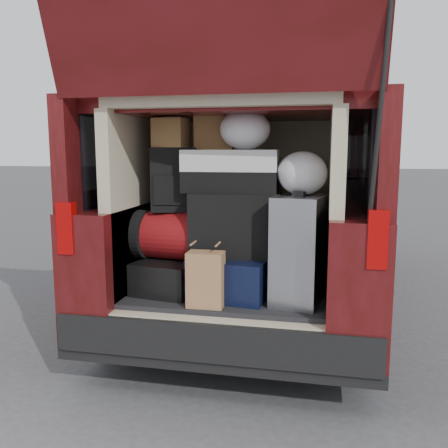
{
  "coord_description": "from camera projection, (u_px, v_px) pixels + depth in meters",
  "views": [
    {
      "loc": [
        0.58,
        -2.79,
        1.46
      ],
      "look_at": [
        -0.04,
        0.2,
        0.99
      ],
      "focal_mm": 38.0,
      "sensor_mm": 36.0,
      "label": 1
    }
  ],
  "objects": [
    {
      "name": "kraft_bag",
      "position": [
        206.0,
        279.0,
        2.79
      ],
      "size": [
        0.21,
        0.14,
        0.33
      ],
      "primitive_type": "cube",
      "rotation": [
        0.0,
        0.0,
        0.01
      ],
      "color": "#AE7B4E",
      "rests_on": "load_floor"
    },
    {
      "name": "twotone_duffel",
      "position": [
        231.0,
        171.0,
        2.99
      ],
      "size": [
        0.6,
        0.32,
        0.26
      ],
      "primitive_type": "cube",
      "rotation": [
        0.0,
        0.0,
        0.03
      ],
      "color": "silver",
      "rests_on": "black_soft_case"
    },
    {
      "name": "backpack",
      "position": [
        174.0,
        180.0,
        3.07
      ],
      "size": [
        0.32,
        0.23,
        0.41
      ],
      "primitive_type": "cube",
      "rotation": [
        0.0,
        0.0,
        0.2
      ],
      "color": "black",
      "rests_on": "red_duffel"
    },
    {
      "name": "plastic_bag_center",
      "position": [
        245.0,
        129.0,
        2.94
      ],
      "size": [
        0.32,
        0.3,
        0.25
      ],
      "primitive_type": "ellipsoid",
      "rotation": [
        0.0,
        0.0,
        0.02
      ],
      "color": "silver",
      "rests_on": "twotone_duffel"
    },
    {
      "name": "grocery_sack_lower",
      "position": [
        171.0,
        133.0,
        3.02
      ],
      "size": [
        0.21,
        0.18,
        0.18
      ],
      "primitive_type": "cube",
      "rotation": [
        0.0,
        0.0,
        -0.08
      ],
      "color": "brown",
      "rests_on": "backpack"
    },
    {
      "name": "grocery_sack_upper",
      "position": [
        214.0,
        131.0,
        3.09
      ],
      "size": [
        0.27,
        0.23,
        0.24
      ],
      "primitive_type": "cube",
      "rotation": [
        0.0,
        0.0,
        0.14
      ],
      "color": "brown",
      "rests_on": "twotone_duffel"
    },
    {
      "name": "minivan",
      "position": [
        262.0,
        207.0,
        4.69
      ],
      "size": [
        1.9,
        5.35,
        2.77
      ],
      "color": "black",
      "rests_on": "ground"
    },
    {
      "name": "black_soft_case",
      "position": [
        234.0,
        224.0,
        3.02
      ],
      "size": [
        0.6,
        0.41,
        0.4
      ],
      "primitive_type": "cube",
      "rotation": [
        0.0,
        0.0,
        0.14
      ],
      "color": "black",
      "rests_on": "navy_hardshell"
    },
    {
      "name": "black_hardshell",
      "position": [
        173.0,
        274.0,
        3.14
      ],
      "size": [
        0.46,
        0.57,
        0.21
      ],
      "primitive_type": "cube",
      "rotation": [
        0.0,
        0.0,
        -0.16
      ],
      "color": "black",
      "rests_on": "load_floor"
    },
    {
      "name": "silver_roller",
      "position": [
        300.0,
        249.0,
        2.87
      ],
      "size": [
        0.34,
        0.47,
        0.65
      ],
      "primitive_type": "cube",
      "rotation": [
        0.0,
        0.0,
        -0.18
      ],
      "color": "white",
      "rests_on": "load_floor"
    },
    {
      "name": "ground",
      "position": [
        224.0,
        381.0,
        3.04
      ],
      "size": [
        80.0,
        80.0,
        0.0
      ],
      "primitive_type": "plane",
      "color": "#393A3C",
      "rests_on": "ground"
    },
    {
      "name": "plastic_bag_right",
      "position": [
        302.0,
        173.0,
        2.84
      ],
      "size": [
        0.31,
        0.29,
        0.26
      ],
      "primitive_type": "ellipsoid",
      "rotation": [
        0.0,
        0.0,
        0.04
      ],
      "color": "silver",
      "rests_on": "silver_roller"
    },
    {
      "name": "load_floor",
      "position": [
        232.0,
        325.0,
        3.26
      ],
      "size": [
        1.24,
        1.05,
        0.55
      ],
      "primitive_type": "cube",
      "color": "black",
      "rests_on": "ground"
    },
    {
      "name": "navy_hardshell",
      "position": [
        235.0,
        273.0,
        3.07
      ],
      "size": [
        0.54,
        0.63,
        0.25
      ],
      "primitive_type": "cube",
      "rotation": [
        0.0,
        0.0,
        -0.12
      ],
      "color": "black",
      "rests_on": "load_floor"
    },
    {
      "name": "red_duffel",
      "position": [
        173.0,
        235.0,
        3.11
      ],
      "size": [
        0.52,
        0.38,
        0.31
      ],
      "primitive_type": "cube",
      "rotation": [
        0.0,
        0.0,
        -0.15
      ],
      "color": "maroon",
      "rests_on": "black_hardshell"
    }
  ]
}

